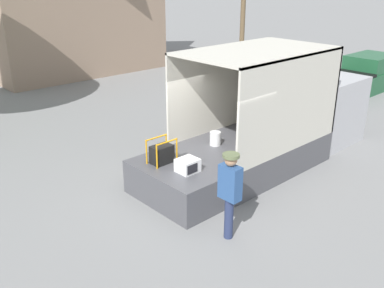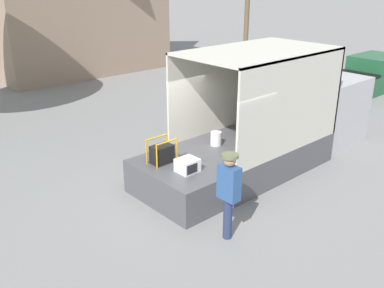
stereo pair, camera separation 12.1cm
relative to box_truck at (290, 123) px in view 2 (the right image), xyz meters
name	(u,v)px [view 2 (the right image)]	position (x,y,z in m)	size (l,w,h in m)	color
ground_plane	(199,189)	(-3.59, 0.00, -0.92)	(160.00, 160.00, 0.00)	gray
box_truck	(290,123)	(0.00, 0.00, 0.00)	(6.23, 2.41, 3.21)	#B2B2B7
tailgate_deck	(177,183)	(-4.31, 0.00, -0.50)	(1.43, 2.29, 0.83)	#4C4C51
microwave	(187,165)	(-4.28, -0.35, 0.06)	(0.46, 0.43, 0.30)	white
portable_generator	(162,153)	(-4.38, 0.42, 0.14)	(0.63, 0.42, 0.60)	black
worker_person	(229,187)	(-4.58, -1.90, 0.22)	(0.33, 0.44, 1.83)	navy
pickup_truck_green	(368,77)	(8.62, 1.99, -0.30)	(5.28, 1.80, 1.53)	#1E5633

